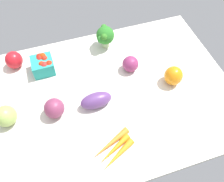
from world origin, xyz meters
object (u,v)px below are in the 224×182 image
(red_onion_near_basket, at_px, (130,64))
(red_onion_center, at_px, (54,108))
(berry_basket, at_px, (43,64))
(carrot_bunch, at_px, (114,149))
(heirloom_tomato_green, at_px, (6,115))
(eggplant, at_px, (96,100))
(broccoli_head, at_px, (105,36))
(bell_pepper_red, at_px, (14,60))
(bell_pepper_orange, at_px, (173,76))

(red_onion_near_basket, distance_m, red_onion_center, 0.39)
(berry_basket, bearing_deg, red_onion_near_basket, -17.12)
(berry_basket, relative_size, carrot_bunch, 0.55)
(berry_basket, xyz_separation_m, red_onion_center, (0.01, -0.24, 0.00))
(carrot_bunch, bearing_deg, heirloom_tomato_green, 145.23)
(berry_basket, relative_size, red_onion_center, 1.15)
(carrot_bunch, bearing_deg, eggplant, 91.79)
(eggplant, distance_m, heirloom_tomato_green, 0.35)
(red_onion_near_basket, distance_m, eggplant, 0.24)
(broccoli_head, xyz_separation_m, heirloom_tomato_green, (-0.48, -0.28, -0.03))
(broccoli_head, bearing_deg, red_onion_center, -134.88)
(bell_pepper_red, xyz_separation_m, heirloom_tomato_green, (-0.06, -0.28, 0.00))
(bell_pepper_orange, distance_m, red_onion_near_basket, 0.19)
(eggplant, xyz_separation_m, heirloom_tomato_green, (-0.35, 0.04, 0.01))
(broccoli_head, height_order, heirloom_tomato_green, broccoli_head)
(bell_pepper_orange, relative_size, red_onion_center, 1.07)
(berry_basket, xyz_separation_m, carrot_bunch, (0.18, -0.46, -0.03))
(carrot_bunch, height_order, broccoli_head, broccoli_head)
(red_onion_near_basket, height_order, red_onion_center, red_onion_center)
(red_onion_near_basket, bearing_deg, bell_pepper_red, 159.81)
(berry_basket, relative_size, bell_pepper_red, 1.15)
(berry_basket, distance_m, red_onion_center, 0.24)
(berry_basket, distance_m, bell_pepper_red, 0.14)
(broccoli_head, bearing_deg, red_onion_near_basket, -69.78)
(berry_basket, distance_m, broccoli_head, 0.32)
(bell_pepper_orange, bearing_deg, bell_pepper_red, 154.50)
(red_onion_near_basket, bearing_deg, broccoli_head, 110.22)
(red_onion_near_basket, height_order, heirloom_tomato_green, heirloom_tomato_green)
(bell_pepper_red, distance_m, broccoli_head, 0.43)
(eggplant, bearing_deg, red_onion_near_basket, 32.94)
(red_onion_near_basket, relative_size, heirloom_tomato_green, 0.87)
(bell_pepper_orange, bearing_deg, berry_basket, 155.31)
(carrot_bunch, height_order, heirloom_tomato_green, heirloom_tomato_green)
(red_onion_center, bearing_deg, eggplant, -3.71)
(eggplant, distance_m, broccoli_head, 0.34)
(bell_pepper_orange, xyz_separation_m, heirloom_tomato_green, (-0.70, 0.03, -0.00))
(red_onion_near_basket, relative_size, eggplant, 0.56)
(red_onion_center, distance_m, carrot_bunch, 0.28)
(eggplant, bearing_deg, bell_pepper_red, 131.27)
(red_onion_center, distance_m, broccoli_head, 0.43)
(red_onion_near_basket, xyz_separation_m, bell_pepper_red, (-0.49, 0.18, 0.00))
(bell_pepper_orange, bearing_deg, red_onion_center, -179.93)
(red_onion_near_basket, xyz_separation_m, eggplant, (-0.20, -0.14, -0.00))
(carrot_bunch, bearing_deg, broccoli_head, 76.33)
(red_onion_center, bearing_deg, bell_pepper_red, 112.56)
(bell_pepper_orange, distance_m, red_onion_center, 0.51)
(bell_pepper_red, distance_m, heirloom_tomato_green, 0.29)
(berry_basket, relative_size, broccoli_head, 0.83)
(broccoli_head, relative_size, heirloom_tomato_green, 1.34)
(broccoli_head, bearing_deg, carrot_bunch, -103.67)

